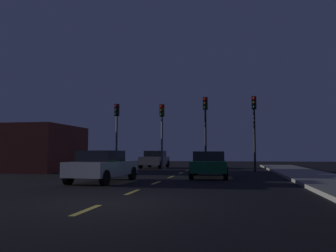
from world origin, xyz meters
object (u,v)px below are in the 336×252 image
at_px(traffic_signal_far_right, 254,119).
at_px(car_adjacent_lane, 103,166).
at_px(car_stopped_ahead, 209,164).
at_px(traffic_signal_center_right, 205,120).
at_px(traffic_signal_center_left, 162,124).
at_px(traffic_signal_far_left, 117,124).
at_px(car_oncoming_far, 155,159).

xyz_separation_m(traffic_signal_far_right, car_adjacent_lane, (-7.29, -9.85, -2.92)).
distance_m(car_stopped_ahead, car_adjacent_lane, 6.10).
height_order(traffic_signal_center_right, car_stopped_ahead, traffic_signal_center_right).
xyz_separation_m(car_stopped_ahead, car_adjacent_lane, (-4.51, -4.11, 0.01)).
bearing_deg(traffic_signal_far_right, traffic_signal_center_left, -179.99).
bearing_deg(traffic_signal_far_left, car_oncoming_far, 70.34).
bearing_deg(car_oncoming_far, traffic_signal_center_left, -71.93).
relative_size(traffic_signal_far_left, traffic_signal_far_right, 0.94).
relative_size(traffic_signal_far_left, car_oncoming_far, 1.25).
relative_size(traffic_signal_far_right, car_adjacent_lane, 1.20).
height_order(traffic_signal_far_right, car_stopped_ahead, traffic_signal_far_right).
height_order(traffic_signal_center_left, traffic_signal_center_right, traffic_signal_center_right).
relative_size(traffic_signal_center_left, car_adjacent_lane, 1.11).
bearing_deg(car_oncoming_far, traffic_signal_center_right, -46.37).
bearing_deg(traffic_signal_far_left, traffic_signal_center_right, 0.01).
relative_size(traffic_signal_far_left, traffic_signal_center_left, 1.02).
distance_m(traffic_signal_far_right, car_oncoming_far, 10.03).
distance_m(traffic_signal_center_right, car_oncoming_far, 7.54).
height_order(car_adjacent_lane, car_oncoming_far, car_oncoming_far).
bearing_deg(car_oncoming_far, car_adjacent_lane, -86.57).
height_order(traffic_signal_center_left, car_oncoming_far, traffic_signal_center_left).
height_order(traffic_signal_far_left, traffic_signal_center_right, traffic_signal_center_right).
distance_m(traffic_signal_center_left, car_oncoming_far, 5.91).
bearing_deg(traffic_signal_far_right, car_stopped_ahead, -115.80).
relative_size(traffic_signal_center_left, car_stopped_ahead, 1.07).
distance_m(traffic_signal_far_left, traffic_signal_far_right, 9.98).
bearing_deg(car_stopped_ahead, traffic_signal_center_right, 96.02).
bearing_deg(car_stopped_ahead, traffic_signal_far_right, 64.20).
height_order(traffic_signal_center_left, car_stopped_ahead, traffic_signal_center_left).
height_order(traffic_signal_center_right, traffic_signal_far_right, traffic_signal_center_right).
xyz_separation_m(traffic_signal_center_left, traffic_signal_center_right, (3.15, 0.00, 0.28)).
height_order(traffic_signal_center_left, traffic_signal_far_right, traffic_signal_far_right).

